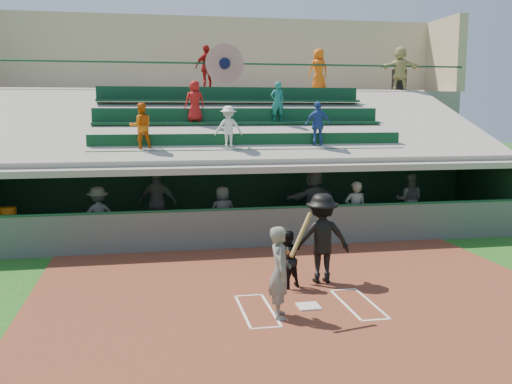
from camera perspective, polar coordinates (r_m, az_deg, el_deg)
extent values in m
plane|color=#1B5016|center=(11.37, 5.26, -11.47)|extent=(100.00, 100.00, 0.00)
cube|color=#612B1B|center=(11.83, 4.58, -10.63)|extent=(11.00, 9.00, 0.02)
cube|color=silver|center=(11.36, 5.26, -11.30)|extent=(0.43, 0.43, 0.03)
cube|color=white|center=(11.19, 1.49, -11.64)|extent=(0.05, 1.80, 0.01)
cube|color=white|center=(11.59, 8.90, -11.04)|extent=(0.05, 1.80, 0.01)
cube|color=white|center=(11.10, -1.35, -11.82)|extent=(0.05, 1.80, 0.01)
cube|color=white|center=(11.78, 11.46, -10.79)|extent=(0.05, 1.80, 0.01)
cube|color=white|center=(11.98, -0.74, -10.29)|extent=(0.60, 0.05, 0.01)
cube|color=white|center=(12.48, 8.70, -9.62)|extent=(0.60, 0.05, 0.01)
cube|color=silver|center=(10.32, 1.04, -13.41)|extent=(0.60, 0.05, 0.01)
cube|color=white|center=(10.89, 11.91, -12.39)|extent=(0.60, 0.05, 0.01)
cube|color=gray|center=(17.71, -0.77, -4.20)|extent=(16.00, 3.50, 0.04)
cube|color=gray|center=(24.02, -3.58, 4.55)|extent=(20.00, 3.00, 4.60)
cube|color=#535954|center=(15.92, 0.33, -3.66)|extent=(16.00, 0.06, 1.10)
cylinder|color=#164527|center=(15.81, 0.33, -1.64)|extent=(16.00, 0.08, 0.08)
cube|color=black|center=(19.22, -1.68, 0.05)|extent=(16.00, 0.25, 2.20)
cube|color=black|center=(20.46, 21.88, -0.04)|extent=(0.25, 3.50, 2.20)
cube|color=gray|center=(17.37, -0.78, 2.84)|extent=(16.40, 3.90, 0.18)
cube|color=gray|center=(20.92, -2.43, 0.86)|extent=(16.40, 3.50, 2.30)
cube|color=gray|center=(22.44, -3.06, 4.30)|extent=(16.40, 0.30, 4.60)
cube|color=gray|center=(19.13, -1.75, 7.08)|extent=(16.40, 6.51, 2.37)
cube|color=#0C371E|center=(16.80, -0.46, 4.20)|extent=(9.40, 0.42, 0.08)
cube|color=#0D391F|center=(16.98, -0.58, 5.12)|extent=(9.40, 0.06, 0.45)
cube|color=#0D3A1D|center=(18.63, -1.51, 6.90)|extent=(9.40, 0.42, 0.08)
cube|color=#0D3A23|center=(18.83, -1.61, 7.70)|extent=(9.40, 0.06, 0.45)
cube|color=#0B321B|center=(20.51, -2.38, 9.11)|extent=(9.40, 0.42, 0.08)
cube|color=#0B331F|center=(20.71, -2.47, 9.82)|extent=(9.40, 0.06, 0.45)
imported|color=#D35D0C|center=(16.59, -11.43, 6.44)|extent=(0.73, 0.61, 1.34)
imported|color=silver|center=(16.76, -2.77, 6.46)|extent=(0.82, 0.48, 1.25)
imported|color=#264598|center=(17.34, 6.22, 6.71)|extent=(0.82, 0.36, 1.39)
imported|color=#A21212|center=(18.55, -6.15, 9.00)|extent=(0.71, 0.54, 1.32)
imported|color=#176B66|center=(18.96, 2.15, 9.00)|extent=(0.51, 0.37, 1.30)
cylinder|color=#133E25|center=(22.56, -3.16, 12.71)|extent=(20.00, 0.07, 0.07)
cylinder|color=#A41D17|center=(22.54, -3.16, 12.71)|extent=(1.50, 0.06, 1.50)
sphere|color=#0D1135|center=(22.51, -3.15, 12.72)|extent=(0.44, 0.44, 0.44)
cube|color=tan|center=(25.57, -4.09, 13.51)|extent=(20.00, 0.40, 3.20)
cube|color=tan|center=(27.21, 18.30, 12.81)|extent=(0.40, 3.00, 3.20)
imported|color=#595B56|center=(10.56, 2.40, -8.02)|extent=(0.47, 0.66, 1.71)
cylinder|color=olive|center=(10.32, 4.52, -4.26)|extent=(0.56, 0.54, 0.75)
sphere|color=#995F37|center=(10.49, 3.11, -6.01)|extent=(0.10, 0.10, 0.10)
imported|color=black|center=(12.33, 3.08, -6.73)|extent=(0.75, 0.69, 1.25)
imported|color=black|center=(12.73, 6.58, -4.59)|extent=(1.31, 0.78, 1.99)
cube|color=olive|center=(18.80, -0.91, -2.69)|extent=(15.40, 1.76, 0.46)
cube|color=silver|center=(17.19, -23.41, -3.99)|extent=(0.85, 0.66, 0.71)
cylinder|color=orange|center=(17.03, -23.54, -2.14)|extent=(0.44, 0.44, 0.44)
imported|color=#535651|center=(16.77, -15.49, -2.26)|extent=(1.18, 0.85, 1.65)
imported|color=#585A55|center=(17.55, -9.78, -1.07)|extent=(1.26, 0.82, 1.98)
imported|color=#525550|center=(16.82, -3.34, -2.06)|extent=(0.84, 0.62, 1.58)
imported|color=#5F625C|center=(18.16, 5.76, -0.69)|extent=(1.92, 1.24, 1.98)
imported|color=#565853|center=(16.95, 9.90, -1.83)|extent=(0.67, 0.47, 1.73)
imported|color=#5E615B|center=(19.23, 15.07, -0.76)|extent=(1.06, 0.96, 1.76)
cylinder|color=black|center=(25.52, 14.12, 10.76)|extent=(0.62, 0.62, 0.94)
imported|color=#A71413|center=(22.65, -4.93, 12.31)|extent=(1.09, 0.79, 1.71)
imported|color=#E4580D|center=(23.53, 6.27, 12.07)|extent=(0.89, 0.65, 1.66)
imported|color=tan|center=(24.61, 14.21, 11.86)|extent=(1.75, 1.09, 1.80)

